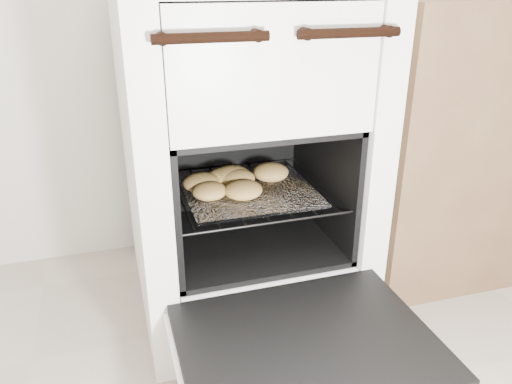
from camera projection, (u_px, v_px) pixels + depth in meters
stove at (240, 155)px, 1.35m from camera, size 0.59×0.65×0.90m
oven_door at (307, 347)px, 1.01m from camera, size 0.53×0.41×0.04m
oven_rack at (247, 191)px, 1.32m from camera, size 0.43×0.41×0.01m
foil_sheet at (249, 192)px, 1.30m from camera, size 0.33×0.29×0.01m
baked_rolls at (232, 180)px, 1.31m from camera, size 0.32×0.23×0.05m
counter at (470, 133)px, 1.62m from camera, size 0.84×0.56×0.83m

